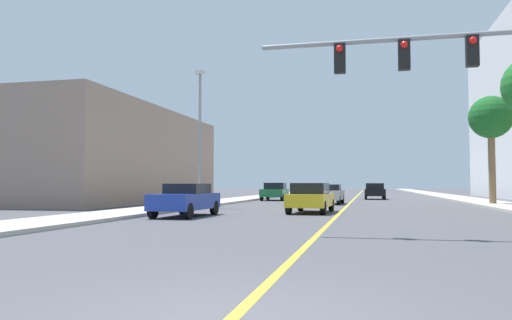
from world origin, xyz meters
name	(u,v)px	position (x,y,z in m)	size (l,w,h in m)	color
ground	(354,199)	(0.00, 42.00, 0.00)	(192.00, 192.00, 0.00)	#47474C
sidewalk_left	(256,197)	(-9.49, 42.00, 0.07)	(3.01, 168.00, 0.15)	#B2ADA3
sidewalk_right	(462,199)	(9.49, 42.00, 0.07)	(3.01, 168.00, 0.15)	#B2ADA3
lane_marking_center	(354,199)	(0.00, 42.00, 0.00)	(0.16, 144.00, 0.01)	yellow
building_left_near	(94,157)	(-19.91, 29.96, 3.58)	(12.56, 22.59, 7.16)	gray
traffic_signal_mast	(501,69)	(4.84, 8.90, 4.43)	(10.10, 0.36, 5.65)	gray
street_lamp	(200,130)	(-8.48, 22.74, 4.63)	(0.56, 0.28, 8.10)	gray
palm_far	(491,119)	(9.18, 29.36, 5.63)	(2.77, 2.77, 7.00)	brown
car_black	(375,191)	(1.88, 41.27, 0.74)	(1.87, 3.82, 1.47)	black
car_blue	(186,199)	(-6.36, 15.02, 0.74)	(1.89, 4.19, 1.42)	#1E389E
car_green	(275,191)	(-6.51, 36.29, 0.77)	(2.00, 3.96, 1.51)	#196638
car_yellow	(311,197)	(-1.38, 18.89, 0.76)	(1.98, 4.22, 1.45)	gold
car_silver	(328,194)	(-1.40, 29.53, 0.73)	(2.03, 4.10, 1.37)	#BCBCC1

